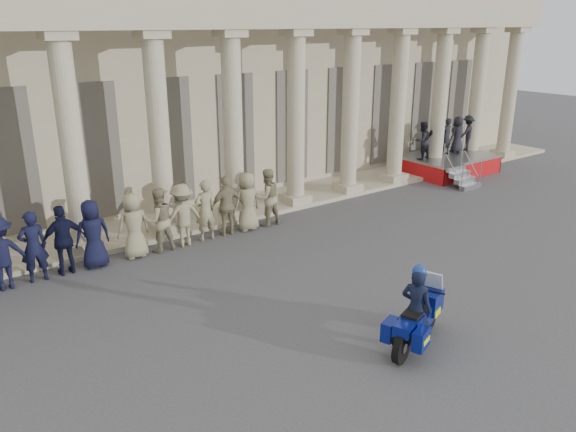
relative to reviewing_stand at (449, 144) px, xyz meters
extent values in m
plane|color=#3D3D3F|center=(-12.46, -7.88, -1.32)|extent=(90.00, 90.00, 0.00)
cube|color=tan|center=(-12.46, 7.12, 3.18)|extent=(40.00, 10.00, 9.00)
cube|color=tan|center=(-12.46, 0.92, -1.24)|extent=(40.00, 2.60, 0.15)
cube|color=tan|center=(-12.46, 0.12, 5.47)|extent=(35.80, 1.00, 1.00)
cube|color=tan|center=(-16.36, 0.12, -1.02)|extent=(0.90, 0.90, 0.30)
cylinder|color=tan|center=(-16.36, 0.12, 1.93)|extent=(0.64, 0.64, 5.60)
cube|color=tan|center=(-16.36, 0.12, 4.85)|extent=(0.85, 0.85, 0.24)
cube|color=tan|center=(-13.76, 0.12, -1.02)|extent=(0.90, 0.90, 0.30)
cylinder|color=tan|center=(-13.76, 0.12, 1.93)|extent=(0.64, 0.64, 5.60)
cube|color=tan|center=(-13.76, 0.12, 4.85)|extent=(0.85, 0.85, 0.24)
cube|color=tan|center=(-11.16, 0.12, -1.02)|extent=(0.90, 0.90, 0.30)
cylinder|color=tan|center=(-11.16, 0.12, 1.93)|extent=(0.64, 0.64, 5.60)
cube|color=tan|center=(-11.16, 0.12, 4.85)|extent=(0.85, 0.85, 0.24)
cube|color=tan|center=(-8.56, 0.12, -1.02)|extent=(0.90, 0.90, 0.30)
cylinder|color=tan|center=(-8.56, 0.12, 1.93)|extent=(0.64, 0.64, 5.60)
cube|color=tan|center=(-8.56, 0.12, 4.85)|extent=(0.85, 0.85, 0.24)
cube|color=tan|center=(-5.96, 0.12, -1.02)|extent=(0.90, 0.90, 0.30)
cylinder|color=tan|center=(-5.96, 0.12, 1.93)|extent=(0.64, 0.64, 5.60)
cube|color=tan|center=(-5.96, 0.12, 4.85)|extent=(0.85, 0.85, 0.24)
cube|color=tan|center=(-3.36, 0.12, -1.02)|extent=(0.90, 0.90, 0.30)
cylinder|color=tan|center=(-3.36, 0.12, 1.93)|extent=(0.64, 0.64, 5.60)
cube|color=tan|center=(-3.36, 0.12, 4.85)|extent=(0.85, 0.85, 0.24)
cube|color=tan|center=(-0.76, 0.12, -1.02)|extent=(0.90, 0.90, 0.30)
cylinder|color=tan|center=(-0.76, 0.12, 1.93)|extent=(0.64, 0.64, 5.60)
cube|color=tan|center=(-0.76, 0.12, 4.85)|extent=(0.85, 0.85, 0.24)
cube|color=tan|center=(1.84, 0.12, -1.02)|extent=(0.90, 0.90, 0.30)
cylinder|color=tan|center=(1.84, 0.12, 1.93)|extent=(0.64, 0.64, 5.60)
cube|color=tan|center=(1.84, 0.12, 4.85)|extent=(0.85, 0.85, 0.24)
cube|color=tan|center=(4.44, 0.12, -1.02)|extent=(0.90, 0.90, 0.30)
cylinder|color=tan|center=(4.44, 0.12, 1.93)|extent=(0.64, 0.64, 5.60)
cube|color=tan|center=(4.44, 0.12, 4.85)|extent=(0.85, 0.85, 0.24)
cube|color=black|center=(-17.66, 2.14, 1.23)|extent=(1.30, 0.12, 4.20)
cube|color=black|center=(-15.06, 2.14, 1.23)|extent=(1.30, 0.12, 4.20)
cube|color=black|center=(-12.46, 2.14, 1.23)|extent=(1.30, 0.12, 4.20)
cube|color=black|center=(-9.86, 2.14, 1.23)|extent=(1.30, 0.12, 4.20)
cube|color=black|center=(-7.26, 2.14, 1.23)|extent=(1.30, 0.12, 4.20)
cube|color=black|center=(-4.66, 2.14, 1.23)|extent=(1.30, 0.12, 4.20)
cube|color=black|center=(-2.06, 2.14, 1.23)|extent=(1.30, 0.12, 4.20)
cube|color=black|center=(0.54, 2.14, 1.23)|extent=(1.30, 0.12, 4.20)
cube|color=black|center=(3.14, 2.14, 1.23)|extent=(1.30, 0.12, 4.20)
imported|color=black|center=(-18.71, -0.98, -0.35)|extent=(1.25, 0.72, 1.94)
imported|color=black|center=(-17.94, -0.98, -0.35)|extent=(0.71, 0.46, 1.94)
imported|color=black|center=(-17.17, -0.98, -0.35)|extent=(1.14, 0.47, 1.94)
imported|color=black|center=(-16.39, -0.98, -0.35)|extent=(0.95, 0.62, 1.94)
imported|color=gray|center=(-15.22, -0.98, -0.35)|extent=(0.95, 0.62, 1.94)
imported|color=gray|center=(-14.45, -0.98, -0.35)|extent=(0.94, 0.74, 1.94)
imported|color=gray|center=(-13.68, -0.98, -0.35)|extent=(1.25, 0.72, 1.94)
imported|color=gray|center=(-12.90, -0.98, -0.35)|extent=(0.71, 0.46, 1.94)
imported|color=gray|center=(-12.13, -0.98, -0.35)|extent=(1.14, 0.47, 1.94)
imported|color=gray|center=(-11.36, -0.98, -0.35)|extent=(0.95, 0.62, 1.94)
imported|color=gray|center=(-10.58, -0.98, -0.35)|extent=(0.94, 0.74, 1.94)
cube|color=gray|center=(-0.02, -0.02, -0.56)|extent=(4.00, 2.86, 0.10)
cube|color=#9D0C0F|center=(-0.02, -1.43, -0.96)|extent=(4.00, 0.04, 0.71)
cube|color=#9D0C0F|center=(-2.00, -0.02, -0.96)|extent=(0.04, 2.86, 0.71)
cube|color=#9D0C0F|center=(1.96, -0.02, -0.96)|extent=(0.04, 2.86, 0.71)
cube|color=gray|center=(-1.42, -2.35, -1.22)|extent=(1.10, 0.28, 0.20)
cube|color=gray|center=(-1.42, -2.07, -1.01)|extent=(1.10, 0.28, 0.20)
cube|color=gray|center=(-1.42, -1.79, -0.81)|extent=(1.10, 0.28, 0.20)
cube|color=gray|center=(-1.42, -1.51, -0.61)|extent=(1.10, 0.28, 0.20)
cylinder|color=gray|center=(-0.02, 1.36, -0.01)|extent=(4.00, 0.04, 0.04)
imported|color=black|center=(-1.62, 0.18, 0.31)|extent=(0.80, 0.62, 1.64)
imported|color=black|center=(-0.82, 0.18, 0.31)|extent=(0.96, 0.40, 1.64)
imported|color=black|center=(-0.02, 0.18, 0.31)|extent=(0.60, 0.39, 1.64)
imported|color=black|center=(0.78, 0.18, 0.31)|extent=(0.80, 0.52, 1.64)
imported|color=black|center=(1.58, 0.18, 0.31)|extent=(1.06, 0.61, 1.64)
cylinder|color=black|center=(-11.54, -8.77, -0.98)|extent=(0.69, 0.37, 0.68)
cylinder|color=black|center=(-13.00, -9.31, -0.98)|extent=(0.69, 0.37, 0.68)
cube|color=navy|center=(-12.22, -9.02, -0.68)|extent=(1.27, 0.82, 0.39)
cube|color=navy|center=(-11.73, -8.84, -0.51)|extent=(0.72, 0.70, 0.47)
cube|color=silver|center=(-11.73, -8.84, -0.75)|extent=(0.32, 0.37, 0.12)
cube|color=#B2BFCC|center=(-11.57, -8.78, -0.16)|extent=(0.37, 0.52, 0.55)
cube|color=black|center=(-12.42, -9.09, -0.47)|extent=(0.75, 0.56, 0.10)
cube|color=navy|center=(-12.95, -9.29, -0.59)|extent=(0.46, 0.46, 0.23)
cube|color=navy|center=(-12.74, -9.56, -0.75)|extent=(0.52, 0.37, 0.41)
cube|color=#C7E20B|center=(-12.74, -9.56, -0.75)|extent=(0.38, 0.34, 0.10)
cube|color=navy|center=(-12.97, -8.94, -0.75)|extent=(0.52, 0.37, 0.41)
cube|color=#C7E20B|center=(-12.97, -8.94, -0.75)|extent=(0.38, 0.34, 0.10)
cylinder|color=silver|center=(-12.79, -8.97, -1.01)|extent=(0.62, 0.31, 0.10)
cylinder|color=black|center=(-11.73, -8.84, -0.26)|extent=(0.28, 0.69, 0.04)
imported|color=black|center=(-12.37, -9.07, -0.41)|extent=(0.63, 0.77, 1.81)
sphere|color=navy|center=(-12.37, -9.07, 0.44)|extent=(0.28, 0.28, 0.28)
camera|label=1|loc=(-20.58, -15.81, 5.17)|focal=35.00mm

